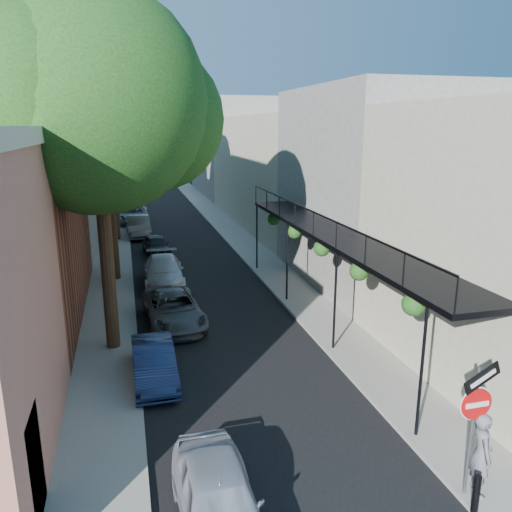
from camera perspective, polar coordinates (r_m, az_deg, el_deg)
road_surface at (r=37.05m, az=-9.63°, el=3.09°), size 6.00×64.00×0.01m
sidewalk_left at (r=36.92m, az=-15.83°, el=2.78°), size 2.00×64.00×0.12m
sidewalk_right at (r=37.58m, az=-3.55°, el=3.52°), size 2.00×64.00×0.12m
buildings_left at (r=35.58m, az=-25.07°, el=9.49°), size 10.10×59.10×12.00m
buildings_right at (r=37.78m, az=4.07°, el=10.25°), size 9.80×55.00×10.00m
sign_post at (r=10.86m, az=23.81°, el=-15.70°), size 0.89×0.17×2.99m
bollard at (r=11.30m, az=23.86°, el=-23.64°), size 0.14×0.14×0.80m
oak_near at (r=16.47m, az=-16.32°, el=16.10°), size 7.48×6.80×11.42m
oak_mid at (r=24.43m, az=-15.92°, el=13.54°), size 6.60×6.00×10.20m
oak_far at (r=33.47m, az=-15.74°, el=15.77°), size 7.70×7.00×11.90m
parked_car_a at (r=10.21m, az=-4.33°, el=-26.15°), size 1.54×3.75×1.27m
parked_car_b at (r=15.27m, az=-11.59°, el=-11.84°), size 1.24×3.45×1.13m
parked_car_c at (r=19.15m, az=-9.39°, el=-6.02°), size 2.27×4.46×1.21m
parked_car_d at (r=23.96m, az=-10.50°, el=-1.73°), size 1.96×4.50×1.29m
parked_car_e at (r=29.62m, az=-11.32°, el=1.22°), size 1.66×3.43×1.13m
parked_car_f at (r=34.84m, az=-13.27°, el=3.32°), size 1.58×4.23×1.38m
parked_car_g at (r=39.60m, az=-13.81°, el=4.60°), size 2.27×4.89×1.36m
pedestrian at (r=11.51m, az=24.34°, el=-19.91°), size 0.62×0.75×1.78m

